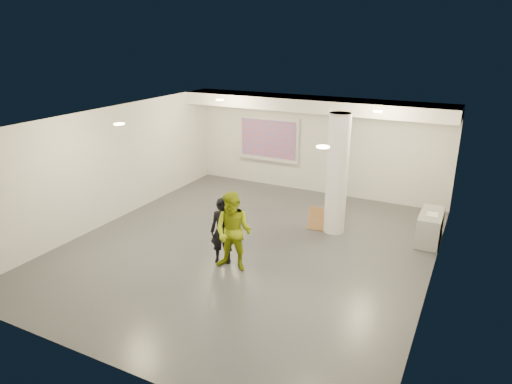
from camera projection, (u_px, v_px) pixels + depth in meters
The scene contains 19 objects.
floor at pixel (248, 247), 10.69m from camera, with size 8.00×9.00×0.01m, color #35383D.
ceiling at pixel (248, 120), 9.70m from camera, with size 8.00×9.00×0.01m, color white.
wall_back at pixel (316, 145), 13.98m from camera, with size 8.00×0.01×3.00m, color silver.
wall_front at pixel (99, 278), 6.41m from camera, with size 8.00×0.01×3.00m, color silver.
wall_left at pixel (113, 165), 11.90m from camera, with size 0.01×9.00×3.00m, color silver.
wall_right at pixel (438, 218), 8.49m from camera, with size 0.01×9.00×3.00m, color silver.
soffit_band at pixel (312, 104), 13.09m from camera, with size 8.00×1.10×0.36m, color white.
downlight_nw at pixel (220, 100), 12.75m from camera, with size 0.22×0.22×0.02m, color #F9EB92.
downlight_ne at pixel (378, 111), 10.87m from camera, with size 0.22×0.22×0.02m, color #F9EB92.
downlight_sw at pixel (119, 124), 9.38m from camera, with size 0.22×0.22×0.02m, color #F9EB92.
downlight_se at pixel (323, 147), 7.51m from camera, with size 0.22×0.22×0.02m, color #F9EB92.
column at pixel (337, 175), 11.07m from camera, with size 0.52×0.52×3.00m, color white.
projection_screen at pixel (269, 139), 14.62m from camera, with size 2.10×0.13×1.42m.
credenza at pixel (430, 227), 10.91m from camera, with size 0.51×1.23×0.72m, color gray.
papers_stack at pixel (432, 214), 10.69m from camera, with size 0.25×0.32×0.02m, color white.
cardboard_back at pixel (321, 219), 11.58m from camera, with size 0.53×0.05×0.58m, color olive.
cardboard_front at pixel (319, 219), 11.59m from camera, with size 0.53×0.05×0.58m, color olive.
woman at pixel (223, 231), 9.78m from camera, with size 0.53×0.35×1.46m, color black.
man at pixel (233, 232), 9.45m from camera, with size 0.83×0.65×1.71m, color #879C10.
Camera 1 is at (4.53, -8.54, 4.76)m, focal length 32.00 mm.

